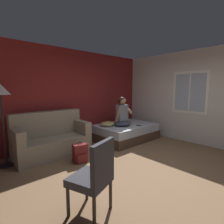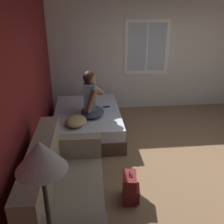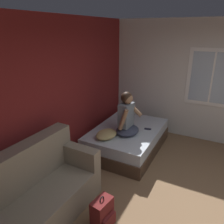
# 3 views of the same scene
# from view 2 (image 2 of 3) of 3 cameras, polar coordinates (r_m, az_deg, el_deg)

# --- Properties ---
(ground_plane) EXTENTS (40.00, 40.00, 0.00)m
(ground_plane) POSITION_cam_2_polar(r_m,az_deg,el_deg) (4.65, 18.71, -10.98)
(ground_plane) COLOR brown
(wall_back_accent) EXTENTS (10.13, 0.16, 2.70)m
(wall_back_accent) POSITION_cam_2_polar(r_m,az_deg,el_deg) (3.74, -19.34, 3.55)
(wall_back_accent) COLOR maroon
(wall_back_accent) RESTS_ON ground
(wall_side_with_window) EXTENTS (0.19, 6.67, 2.70)m
(wall_side_with_window) POSITION_cam_2_polar(r_m,az_deg,el_deg) (6.45, 10.85, 12.69)
(wall_side_with_window) COLOR silver
(wall_side_with_window) RESTS_ON ground
(bed) EXTENTS (1.88, 1.32, 0.48)m
(bed) POSITION_cam_2_polar(r_m,az_deg,el_deg) (5.31, -5.35, -2.20)
(bed) COLOR #4C3828
(bed) RESTS_ON ground
(couch) EXTENTS (1.72, 0.86, 1.04)m
(couch) POSITION_cam_2_polar(r_m,az_deg,el_deg) (3.33, -10.45, -17.35)
(couch) COLOR gray
(couch) RESTS_ON ground
(person_seated) EXTENTS (0.56, 0.49, 0.88)m
(person_seated) POSITION_cam_2_polar(r_m,az_deg,el_deg) (4.86, -4.59, 3.00)
(person_seated) COLOR #383D51
(person_seated) RESTS_ON bed
(backpack) EXTENTS (0.32, 0.27, 0.46)m
(backpack) POSITION_cam_2_polar(r_m,az_deg,el_deg) (3.69, 3.93, -16.17)
(backpack) COLOR maroon
(backpack) RESTS_ON ground
(throw_pillow) EXTENTS (0.51, 0.41, 0.14)m
(throw_pillow) POSITION_cam_2_polar(r_m,az_deg,el_deg) (4.66, -7.79, -1.94)
(throw_pillow) COLOR tan
(throw_pillow) RESTS_ON bed
(cell_phone) EXTENTS (0.09, 0.15, 0.01)m
(cell_phone) POSITION_cam_2_polar(r_m,az_deg,el_deg) (5.37, -1.26, 1.14)
(cell_phone) COLOR black
(cell_phone) RESTS_ON bed
(floor_lamp) EXTENTS (0.36, 0.36, 1.70)m
(floor_lamp) POSITION_cam_2_polar(r_m,az_deg,el_deg) (1.93, -14.80, -13.16)
(floor_lamp) COLOR black
(floor_lamp) RESTS_ON ground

